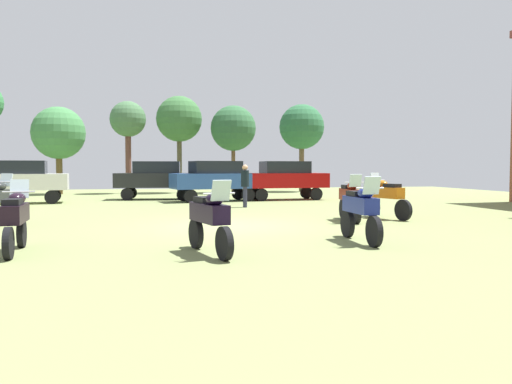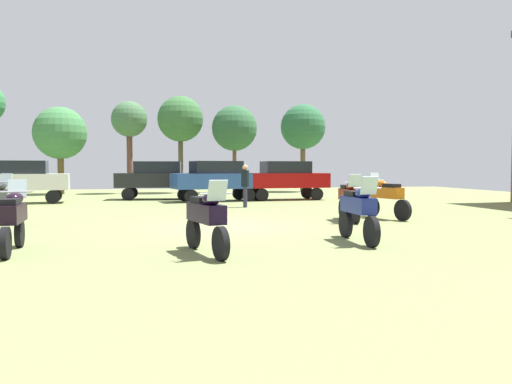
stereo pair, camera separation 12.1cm
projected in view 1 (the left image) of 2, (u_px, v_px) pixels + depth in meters
The scene contains 16 objects.
ground_plane at pixel (227, 226), 14.56m from camera, with size 44.00×52.00×0.02m.
motorcycle_1 at pixel (387, 196), 16.53m from camera, with size 0.80×2.09×1.51m.
motorcycle_2 at pixel (210, 217), 9.74m from camera, with size 0.78×2.14×1.46m.
motorcycle_3 at pixel (350, 198), 15.77m from camera, with size 0.62×2.20×1.49m.
motorcycle_8 at pixel (361, 210), 11.33m from camera, with size 0.62×2.21×1.50m.
motorcycle_9 at pixel (15, 217), 9.90m from camera, with size 0.62×2.08×1.44m.
car_1 at pixel (215, 178), 25.05m from camera, with size 4.56×2.57×2.00m.
car_2 at pixel (19, 179), 23.41m from camera, with size 4.48×2.28×2.00m.
car_3 at pixel (285, 177), 26.20m from camera, with size 4.40×2.04×2.00m.
car_4 at pixel (157, 177), 26.54m from camera, with size 4.43×2.15×2.00m.
person_2 at pixel (245, 182), 21.24m from camera, with size 0.35×0.35×1.80m.
tree_1 at pixel (59, 133), 31.40m from camera, with size 3.27×3.27×5.47m.
tree_4 at pixel (302, 127), 35.05m from camera, with size 3.12×3.12×6.07m.
tree_5 at pixel (233, 129), 33.19m from camera, with size 2.99×2.99×5.76m.
tree_7 at pixel (128, 121), 32.48m from camera, with size 2.30×2.30×5.96m.
tree_8 at pixel (179, 120), 33.20m from camera, with size 3.01×3.01×6.39m.
Camera 1 is at (-2.07, -14.37, 1.71)m, focal length 35.37 mm.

